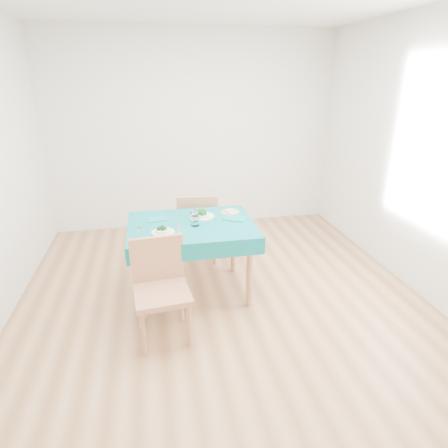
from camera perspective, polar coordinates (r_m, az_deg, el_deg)
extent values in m
cube|color=#8E603B|center=(3.76, 0.00, -12.27)|extent=(4.00, 4.50, 0.02)
cube|color=silver|center=(5.40, -4.71, 13.71)|extent=(4.00, 0.02, 2.70)
cube|color=silver|center=(1.25, 21.01, -16.23)|extent=(4.00, 0.02, 2.70)
cube|color=silver|center=(4.08, 29.08, 8.53)|extent=(0.02, 4.50, 2.70)
cube|color=#0A696C|center=(3.78, -4.80, -5.34)|extent=(1.20, 0.91, 0.76)
cube|color=#A5704D|center=(3.09, -9.57, -8.32)|extent=(0.49, 0.53, 1.12)
cube|color=#A5704D|center=(4.43, -4.10, 1.57)|extent=(0.51, 0.55, 1.15)
cube|color=silver|center=(3.53, -12.87, -1.02)|extent=(0.04, 0.16, 0.00)
cube|color=silver|center=(3.51, -6.88, -0.74)|extent=(0.02, 0.23, 0.00)
cube|color=silver|center=(3.79, -3.82, 1.06)|extent=(0.03, 0.16, 0.00)
cube|color=silver|center=(3.77, 2.17, 0.98)|extent=(0.06, 0.23, 0.00)
cube|color=#0E7578|center=(3.77, -10.13, 0.70)|extent=(0.20, 0.15, 0.01)
cube|color=#0E7578|center=(3.73, 1.68, 0.86)|extent=(0.26, 0.24, 0.01)
cylinder|color=white|center=(3.69, -4.53, 1.27)|extent=(0.08, 0.08, 0.10)
cylinder|color=white|center=(3.56, -4.47, 0.49)|extent=(0.08, 0.08, 0.10)
cylinder|color=#CBD467|center=(3.92, 0.94, 1.86)|extent=(0.19, 0.19, 0.01)
cube|color=beige|center=(3.91, 0.94, 2.03)|extent=(0.14, 0.14, 0.02)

